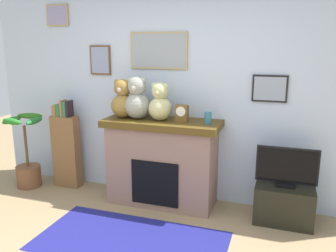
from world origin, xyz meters
The scene contains 12 objects.
back_wall centered at (0.00, 2.00, 1.30)m, with size 5.20×0.15×2.60m.
fireplace centered at (-0.12, 1.68, 0.53)m, with size 1.38×0.58×1.04m.
bookshelf centered at (-1.53, 1.74, 0.54)m, with size 0.36×0.16×1.19m.
potted_plant centered at (-2.03, 1.55, 0.37)m, with size 0.48×0.52×0.99m.
tv_stand centered at (1.30, 1.64, 0.21)m, with size 0.62×0.40×0.42m, color black.
television centered at (1.30, 1.64, 0.63)m, with size 0.64×0.14×0.43m.
area_rug centered at (-0.12, 0.74, 0.00)m, with size 1.88×0.97×0.01m, color navy.
candle_jar centered at (0.42, 1.66, 1.11)m, with size 0.08×0.08×0.14m, color teal.
mantel_clock centered at (0.12, 1.66, 1.14)m, with size 0.14×0.10×0.19m.
teddy_bear_cream centered at (-0.62, 1.66, 1.25)m, with size 0.29×0.29×0.47m.
teddy_bear_tan centered at (-0.43, 1.66, 1.26)m, with size 0.31×0.31×0.50m.
teddy_bear_brown centered at (-0.14, 1.66, 1.24)m, with size 0.27×0.27×0.44m.
Camera 1 is at (1.23, -2.08, 1.91)m, focal length 37.27 mm.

